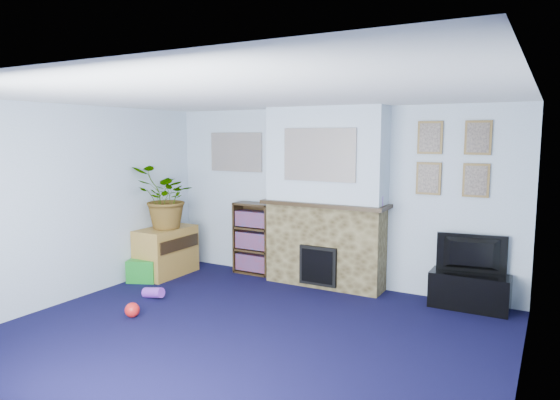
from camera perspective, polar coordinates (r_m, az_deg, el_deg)
The scene contains 26 objects.
floor at distance 5.22m, azimuth -4.41°, elevation -15.44°, with size 5.00×4.50×0.01m, color black.
ceiling at distance 4.83m, azimuth -4.70°, elevation 11.82°, with size 5.00×4.50×0.01m, color white.
wall_back at distance 6.86m, azimuth 5.90°, elevation 0.42°, with size 5.00×0.04×2.40m, color silver.
wall_front at distance 3.30m, azimuth -26.89°, elevation -7.85°, with size 5.00×0.04×2.40m, color silver.
wall_left at distance 6.59m, azimuth -22.97°, elevation -0.40°, with size 0.04×4.50×2.40m, color silver.
wall_right at distance 4.10m, azimuth 26.15°, elevation -4.96°, with size 0.04×4.50×2.40m, color silver.
chimney_breast at distance 6.67m, azimuth 5.21°, elevation 0.10°, with size 1.72×0.50×2.40m.
collage_main at distance 6.43m, azimuth 4.50°, elevation 5.17°, with size 1.00×0.03×0.68m, color gray.
collage_left at distance 7.54m, azimuth -5.03°, elevation 5.48°, with size 0.90×0.03×0.58m, color gray.
portrait_tl at distance 6.39m, azimuth 16.78°, elevation 6.84°, with size 0.30×0.03×0.40m, color brown.
portrait_tr at distance 6.29m, azimuth 21.71°, elevation 6.64°, with size 0.30×0.03×0.40m, color brown.
portrait_bl at distance 6.41m, azimuth 16.62°, elevation 2.37°, with size 0.30×0.03×0.40m, color brown.
portrait_br at distance 6.32m, azimuth 21.49°, elevation 2.10°, with size 0.30×0.03×0.40m, color brown.
tv_stand at distance 6.35m, azimuth 20.82°, elevation -9.57°, with size 0.89×0.37×0.42m, color black.
television at distance 6.27m, azimuth 21.03°, elevation -5.82°, with size 0.79×0.10×0.45m, color black.
bookshelf at distance 7.38m, azimuth -2.98°, elevation -4.56°, with size 0.58×0.28×1.05m.
sideboard at distance 7.50m, azimuth -12.88°, elevation -5.72°, with size 0.50×0.89×0.70m, color #A37B34.
potted_plant at distance 7.29m, azimuth -13.02°, elevation 0.27°, with size 0.81×0.71×0.90m, color #26661E.
mantel_clock at distance 6.64m, azimuth 4.79°, elevation 0.38°, with size 0.10×0.06×0.14m, color gold.
mantel_candle at distance 6.50m, azimuth 7.76°, elevation 0.28°, with size 0.05×0.05×0.16m, color #B2BFC6.
mantel_teddy at distance 6.88m, azimuth 0.56°, elevation 0.61°, with size 0.12×0.12×0.12m, color gray.
mantel_can at distance 6.35m, azimuth 11.42°, elevation -0.14°, with size 0.06×0.06×0.12m, color purple.
green_crate at distance 7.30m, azimuth -15.34°, elevation -7.86°, with size 0.39×0.31×0.31m, color #198C26.
toy_ball at distance 5.95m, azimuth -16.53°, elevation -11.90°, with size 0.17×0.17×0.17m, color red.
toy_block at distance 7.31m, azimuth -15.33°, elevation -8.08°, with size 0.17×0.17×0.20m, color purple.
toy_tube at distance 6.55m, azimuth -14.28°, elevation -10.22°, with size 0.13×0.13×0.28m, color purple.
Camera 1 is at (2.67, -4.01, 2.02)m, focal length 32.00 mm.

